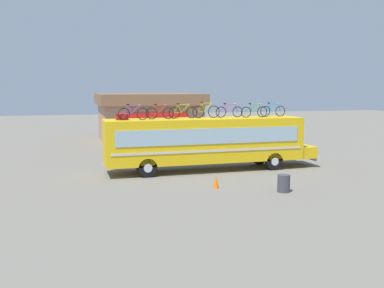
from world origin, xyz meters
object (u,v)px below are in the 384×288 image
object	(u,v)px
rooftop_bicycle_1	(133,113)
rooftop_bicycle_6	(254,111)
rooftop_bicycle_2	(160,113)
rooftop_bicycle_4	(206,111)
bus	(207,140)
trash_bin	(284,183)
traffic_cone	(216,182)
rooftop_bicycle_3	(183,112)
rooftop_bicycle_7	(273,111)
luggage_bag_1	(122,117)
rooftop_bicycle_5	(229,111)

from	to	relation	value
rooftop_bicycle_1	rooftop_bicycle_6	bearing A→B (deg)	1.13
rooftop_bicycle_2	rooftop_bicycle_4	bearing A→B (deg)	4.85
bus	trash_bin	world-z (taller)	bus
rooftop_bicycle_1	rooftop_bicycle_2	bearing A→B (deg)	9.68
trash_bin	traffic_cone	xyz separation A→B (m)	(-2.86, 1.63, -0.11)
rooftop_bicycle_6	trash_bin	bearing A→B (deg)	-101.19
rooftop_bicycle_3	rooftop_bicycle_6	distance (m)	4.47
rooftop_bicycle_6	trash_bin	size ratio (longest dim) A/B	2.07
rooftop_bicycle_7	rooftop_bicycle_4	bearing A→B (deg)	-179.97
rooftop_bicycle_3	luggage_bag_1	bearing A→B (deg)	-177.87
rooftop_bicycle_7	traffic_cone	xyz separation A→B (m)	(-5.55, -5.00, -3.23)
rooftop_bicycle_5	traffic_cone	bearing A→B (deg)	-117.44
rooftop_bicycle_3	traffic_cone	xyz separation A→B (m)	(0.35, -4.97, -3.23)
bus	luggage_bag_1	bearing A→B (deg)	178.27
traffic_cone	rooftop_bicycle_5	bearing A→B (deg)	62.56
rooftop_bicycle_7	trash_bin	xyz separation A→B (m)	(-2.69, -6.63, -3.12)
rooftop_bicycle_4	traffic_cone	distance (m)	6.07
rooftop_bicycle_5	rooftop_bicycle_7	xyz separation A→B (m)	(2.93, -0.05, 0.00)
rooftop_bicycle_3	rooftop_bicycle_5	distance (m)	2.98
rooftop_bicycle_1	rooftop_bicycle_5	xyz separation A→B (m)	(6.02, 0.57, -0.01)
rooftop_bicycle_2	rooftop_bicycle_6	distance (m)	5.90
rooftop_bicycle_2	rooftop_bicycle_5	xyz separation A→B (m)	(4.43, 0.30, 0.00)
rooftop_bicycle_7	rooftop_bicycle_2	bearing A→B (deg)	-178.06
traffic_cone	rooftop_bicycle_3	bearing A→B (deg)	94.08
rooftop_bicycle_3	rooftop_bicycle_6	xyz separation A→B (m)	(4.45, -0.35, -0.01)
rooftop_bicycle_1	rooftop_bicycle_4	distance (m)	4.53
rooftop_bicycle_2	rooftop_bicycle_3	world-z (taller)	rooftop_bicycle_3
rooftop_bicycle_3	trash_bin	size ratio (longest dim) A/B	2.09
luggage_bag_1	trash_bin	world-z (taller)	luggage_bag_1
rooftop_bicycle_4	rooftop_bicycle_7	distance (m)	4.45
rooftop_bicycle_2	rooftop_bicycle_3	distance (m)	1.46
rooftop_bicycle_5	rooftop_bicycle_2	bearing A→B (deg)	-176.14
trash_bin	rooftop_bicycle_5	bearing A→B (deg)	92.05
rooftop_bicycle_1	rooftop_bicycle_3	xyz separation A→B (m)	(3.05, 0.49, -0.00)
rooftop_bicycle_7	traffic_cone	world-z (taller)	rooftop_bicycle_7
bus	rooftop_bicycle_2	world-z (taller)	rooftop_bicycle_2
rooftop_bicycle_4	rooftop_bicycle_6	size ratio (longest dim) A/B	0.99
rooftop_bicycle_4	rooftop_bicycle_6	bearing A→B (deg)	-7.07
rooftop_bicycle_7	trash_bin	bearing A→B (deg)	-112.09
rooftop_bicycle_5	traffic_cone	distance (m)	6.54
rooftop_bicycle_2	traffic_cone	bearing A→B (deg)	-69.23
traffic_cone	rooftop_bicycle_4	bearing A→B (deg)	77.58
bus	rooftop_bicycle_5	xyz separation A→B (m)	(1.53, 0.37, 1.71)
rooftop_bicycle_3	rooftop_bicycle_5	world-z (taller)	rooftop_bicycle_3
bus	rooftop_bicycle_1	xyz separation A→B (m)	(-4.49, -0.20, 1.72)
rooftop_bicycle_6	traffic_cone	size ratio (longest dim) A/B	2.81
rooftop_bicycle_1	rooftop_bicycle_2	xyz separation A→B (m)	(1.60, 0.27, -0.01)
rooftop_bicycle_3	rooftop_bicycle_4	size ratio (longest dim) A/B	1.02
rooftop_bicycle_2	rooftop_bicycle_4	xyz separation A→B (m)	(2.90, 0.25, 0.03)
rooftop_bicycle_3	trash_bin	xyz separation A→B (m)	(3.22, -6.60, -3.12)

